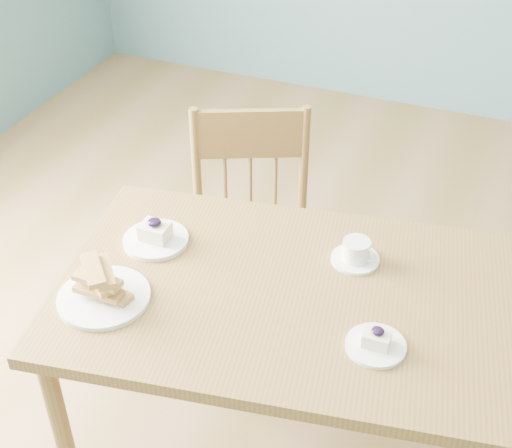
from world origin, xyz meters
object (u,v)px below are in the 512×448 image
(cheesecake_plate_far, at_px, (156,236))
(biscotti_plate, at_px, (103,289))
(dining_table, at_px, (309,314))
(dining_chair, at_px, (252,239))
(cheesecake_plate_near, at_px, (376,343))
(coffee_cup, at_px, (356,253))

(cheesecake_plate_far, xyz_separation_m, biscotti_plate, (-0.01, -0.25, 0.02))
(dining_table, height_order, dining_chair, dining_chair)
(cheesecake_plate_near, bearing_deg, coffee_cup, 114.01)
(cheesecake_plate_near, distance_m, cheesecake_plate_far, 0.66)
(dining_table, relative_size, cheesecake_plate_near, 9.79)
(dining_table, height_order, cheesecake_plate_far, cheesecake_plate_far)
(cheesecake_plate_near, height_order, biscotti_plate, biscotti_plate)
(dining_table, relative_size, cheesecake_plate_far, 7.69)
(biscotti_plate, bearing_deg, coffee_cup, 35.14)
(cheesecake_plate_near, relative_size, cheesecake_plate_far, 0.79)
(dining_table, distance_m, cheesecake_plate_far, 0.46)
(cheesecake_plate_near, xyz_separation_m, cheesecake_plate_far, (-0.64, 0.16, 0.00))
(dining_table, bearing_deg, cheesecake_plate_near, -40.10)
(dining_chair, xyz_separation_m, cheesecake_plate_near, (0.53, -0.55, 0.25))
(dining_chair, bearing_deg, coffee_cup, -57.92)
(coffee_cup, relative_size, biscotti_plate, 0.56)
(cheesecake_plate_near, bearing_deg, dining_table, 149.36)
(cheesecake_plate_far, relative_size, coffee_cup, 1.39)
(cheesecake_plate_far, xyz_separation_m, coffee_cup, (0.52, 0.12, 0.01))
(dining_table, distance_m, cheesecake_plate_near, 0.24)
(dining_table, relative_size, coffee_cup, 10.72)
(cheesecake_plate_near, bearing_deg, dining_chair, 133.83)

